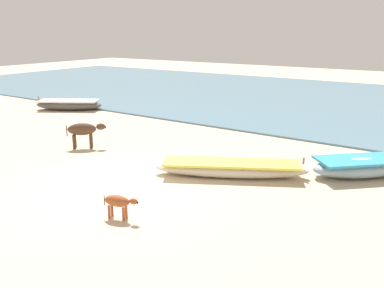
# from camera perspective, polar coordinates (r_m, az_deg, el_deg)

# --- Properties ---
(ground) EXTENTS (80.00, 80.00, 0.00)m
(ground) POSITION_cam_1_polar(r_m,az_deg,el_deg) (11.54, -10.23, -6.11)
(ground) COLOR beige
(sea_water) EXTENTS (60.00, 20.00, 0.08)m
(sea_water) POSITION_cam_1_polar(r_m,az_deg,el_deg) (26.71, 17.05, 6.13)
(sea_water) COLOR slate
(sea_water) RESTS_ON ground
(fishing_boat_0) EXTENTS (4.56, 3.06, 0.66)m
(fishing_boat_0) POSITION_cam_1_polar(r_m,az_deg,el_deg) (12.15, 5.58, -3.49)
(fishing_boat_0) COLOR beige
(fishing_boat_0) RESTS_ON ground
(fishing_boat_2) EXTENTS (3.04, 2.94, 0.77)m
(fishing_boat_2) POSITION_cam_1_polar(r_m,az_deg,el_deg) (13.14, 23.05, -2.99)
(fishing_boat_2) COLOR #8CA5B7
(fishing_boat_2) RESTS_ON ground
(fishing_boat_3) EXTENTS (3.75, 2.86, 0.75)m
(fishing_boat_3) POSITION_cam_1_polar(r_m,az_deg,el_deg) (23.35, -17.25, 5.43)
(fishing_boat_3) COLOR #5B5651
(fishing_boat_3) RESTS_ON ground
(cow_adult_dark) EXTENTS (1.26, 1.16, 0.95)m
(cow_adult_dark) POSITION_cam_1_polar(r_m,az_deg,el_deg) (15.47, -15.31, 1.93)
(cow_adult_dark) COLOR #4C3323
(cow_adult_dark) RESTS_ON ground
(calf_far_rust) EXTENTS (0.89, 0.42, 0.58)m
(calf_far_rust) POSITION_cam_1_polar(r_m,az_deg,el_deg) (9.57, -10.52, -8.17)
(calf_far_rust) COLOR #9E4C28
(calf_far_rust) RESTS_ON ground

